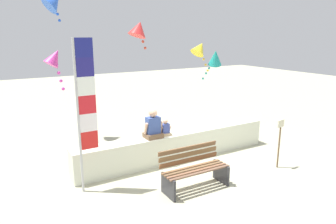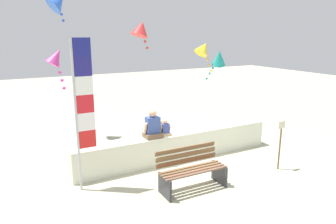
# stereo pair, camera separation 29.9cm
# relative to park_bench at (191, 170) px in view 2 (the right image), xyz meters

# --- Properties ---
(ground_plane) EXTENTS (40.00, 40.00, 0.00)m
(ground_plane) POSITION_rel_park_bench_xyz_m (0.53, 0.46, -0.41)
(ground_plane) COLOR #AFAD90
(seawall_ledge) EXTENTS (5.56, 0.49, 0.73)m
(seawall_ledge) POSITION_rel_park_bench_xyz_m (0.53, 1.56, -0.04)
(seawall_ledge) COLOR silver
(seawall_ledge) RESTS_ON ground
(park_bench) EXTENTS (1.50, 0.62, 0.88)m
(park_bench) POSITION_rel_park_bench_xyz_m (0.00, 0.00, 0.00)
(park_bench) COLOR brown
(park_bench) RESTS_ON ground
(person_adult) EXTENTS (0.48, 0.36, 0.74)m
(person_adult) POSITION_rel_park_bench_xyz_m (-0.19, 1.52, 0.61)
(person_adult) COLOR brown
(person_adult) RESTS_ON seawall_ledge
(person_child) EXTENTS (0.28, 0.21, 0.43)m
(person_child) POSITION_rel_park_bench_xyz_m (0.16, 1.52, 0.49)
(person_child) COLOR tan
(person_child) RESTS_ON seawall_ledge
(flag_banner) EXTENTS (0.40, 0.05, 3.20)m
(flag_banner) POSITION_rel_park_bench_xyz_m (-2.01, 1.04, 1.48)
(flag_banner) COLOR #B7B7BC
(flag_banner) RESTS_ON ground
(kite_blue) EXTENTS (0.78, 0.68, 0.93)m
(kite_blue) POSITION_rel_park_bench_xyz_m (-1.64, 4.98, 3.77)
(kite_blue) COLOR blue
(kite_teal) EXTENTS (0.74, 0.76, 1.08)m
(kite_teal) POSITION_rel_park_bench_xyz_m (3.22, 3.44, 2.06)
(kite_teal) COLOR teal
(kite_yellow) EXTENTS (0.72, 0.73, 1.08)m
(kite_yellow) POSITION_rel_park_bench_xyz_m (2.77, 3.72, 2.37)
(kite_yellow) COLOR yellow
(kite_magenta) EXTENTS (0.59, 0.66, 1.03)m
(kite_magenta) POSITION_rel_park_bench_xyz_m (-2.15, 2.87, 2.29)
(kite_magenta) COLOR #DB3D9E
(kite_red) EXTENTS (0.74, 0.66, 0.87)m
(kite_red) POSITION_rel_park_bench_xyz_m (0.36, 3.44, 3.00)
(kite_red) COLOR red
(sign_post) EXTENTS (0.24, 0.05, 1.24)m
(sign_post) POSITION_rel_park_bench_xyz_m (2.43, -0.18, 0.33)
(sign_post) COLOR brown
(sign_post) RESTS_ON ground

